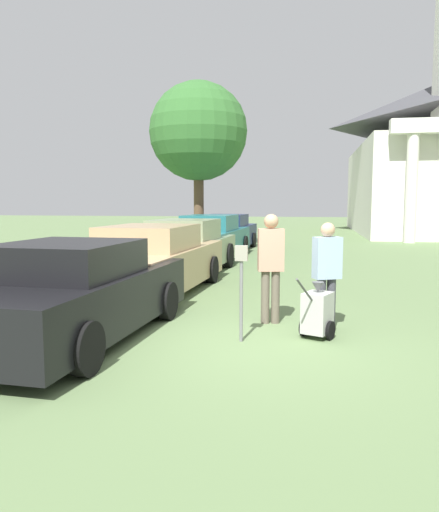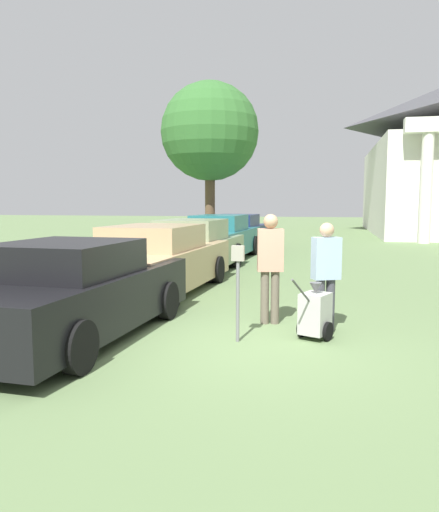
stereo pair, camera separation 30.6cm
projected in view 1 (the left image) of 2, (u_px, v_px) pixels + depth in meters
The scene contains 12 objects.
ground_plane at pixel (237, 342), 7.20m from camera, with size 120.00×120.00×0.00m, color #607A4C.
parked_car_black at pixel (74, 294), 7.32m from camera, with size 2.24×4.74×1.45m.
parked_car_tan at pixel (153, 262), 11.00m from camera, with size 2.27×5.36×1.51m.
parked_car_sage at pixel (186, 249), 14.01m from camera, with size 2.17×4.94×1.53m.
parked_car_teal at pixel (211, 238), 17.62m from camera, with size 2.18×5.23×1.56m.
parked_car_navy at pixel (226, 233), 20.87m from camera, with size 2.13×4.90×1.49m.
parking_meter at pixel (241, 275), 7.15m from camera, with size 0.18×0.09×1.40m.
person_worker at pixel (271, 261), 8.23m from camera, with size 0.46×0.30×1.82m.
person_supervisor at pixel (327, 269), 7.79m from camera, with size 0.47×0.38×1.70m.
equipment_cart at pixel (317, 312), 7.40m from camera, with size 0.59×0.98×1.00m.
church at pixel (432, 150), 31.41m from camera, with size 9.03×17.16×22.52m.
shade_tree at pixel (198, 132), 21.68m from camera, with size 4.27×4.27×7.20m.
Camera 1 is at (0.98, -6.95, 2.03)m, focal length 35.00 mm.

